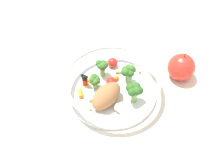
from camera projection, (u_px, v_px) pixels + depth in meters
The scene contains 4 objects.
ground_plane at pixel (120, 92), 0.68m from camera, with size 2.40×2.40×0.00m, color silver.
food_container at pixel (112, 86), 0.65m from camera, with size 0.25×0.25×0.07m.
loose_apple at pixel (181, 67), 0.68m from camera, with size 0.08×0.08×0.09m.
folded_napkin at pixel (20, 92), 0.67m from camera, with size 0.12×0.13×0.01m, color white.
Camera 1 is at (-0.19, 0.37, 0.53)m, focal length 40.23 mm.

